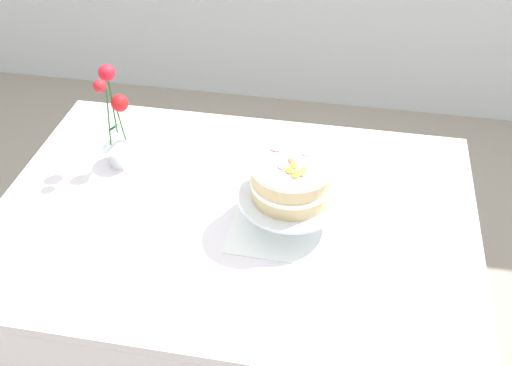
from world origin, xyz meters
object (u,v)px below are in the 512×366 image
dining_table (233,240)px  flower_vase (118,132)px  layer_cake (291,178)px  cake_stand (290,200)px

dining_table → flower_vase: flower_vase is taller
layer_cake → flower_vase: flower_vase is taller
cake_stand → layer_cake: size_ratio=1.28×
layer_cake → flower_vase: (-0.56, 0.18, -0.04)m
dining_table → layer_cake: bearing=4.3°
cake_stand → flower_vase: bearing=162.5°
cake_stand → flower_vase: size_ratio=0.85×
cake_stand → layer_cake: bearing=-77.3°
dining_table → layer_cake: size_ratio=6.17×
layer_cake → cake_stand: bearing=102.7°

